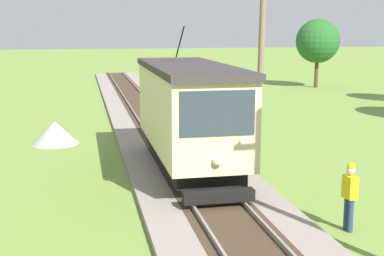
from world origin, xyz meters
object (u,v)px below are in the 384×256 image
gravel_pile (55,132)px  track_worker (350,193)px  red_tram (189,112)px  utility_pole_mid (261,55)px  tree_left_far (318,41)px

gravel_pile → track_worker: bearing=-57.5°
red_tram → gravel_pile: bearing=128.8°
utility_pole_mid → tree_left_far: bearing=60.6°
gravel_pile → tree_left_far: size_ratio=0.37×
gravel_pile → tree_left_far: bearing=41.9°
track_worker → red_tram: bearing=108.6°
utility_pole_mid → track_worker: utility_pole_mid is taller
utility_pole_mid → tree_left_far: 25.57m
utility_pole_mid → track_worker: bearing=-93.2°
red_tram → track_worker: bearing=-64.7°
track_worker → tree_left_far: (13.02, 30.66, 2.90)m
track_worker → tree_left_far: tree_left_far is taller
gravel_pile → track_worker: track_worker is taller
gravel_pile → red_tram: bearing=-51.2°
red_tram → tree_left_far: (15.90, 24.57, 1.69)m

